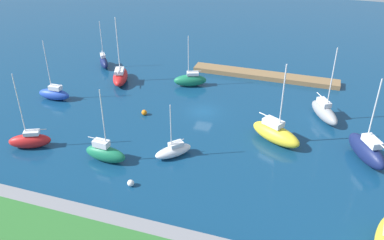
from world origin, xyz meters
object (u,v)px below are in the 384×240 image
object	(u,v)px
sailboat_blue_far_south	(54,94)
sailboat_gray_far_north	(324,112)
sailboat_green_lone_south	(190,80)
sailboat_navy_inner_mooring	(104,62)
pier_dock	(265,75)
sailboat_navy_west_end	(367,150)
sailboat_green_center_basin	(105,153)
mooring_buoy_white	(131,183)
sailboat_red_by_breakwater	(120,76)
sailboat_red_outer_mooring	(30,140)
mooring_buoy_orange	(144,112)
sailboat_white_east_end	(173,151)
sailboat_yellow_lone_north	(276,133)

from	to	relation	value
sailboat_blue_far_south	sailboat_gray_far_north	size ratio (longest dim) A/B	0.88
sailboat_green_lone_south	sailboat_navy_inner_mooring	distance (m)	18.20
pier_dock	sailboat_green_lone_south	size ratio (longest dim) A/B	2.92
sailboat_navy_west_end	sailboat_blue_far_south	size ratio (longest dim) A/B	1.12
sailboat_green_center_basin	mooring_buoy_white	bearing A→B (deg)	-31.83
pier_dock	sailboat_red_by_breakwater	world-z (taller)	sailboat_red_by_breakwater
sailboat_red_outer_mooring	mooring_buoy_orange	distance (m)	16.34
sailboat_navy_west_end	sailboat_red_by_breakwater	xyz separation A→B (m)	(39.29, -11.27, -0.36)
sailboat_navy_inner_mooring	mooring_buoy_white	size ratio (longest dim) A/B	11.14
pier_dock	sailboat_navy_west_end	bearing A→B (deg)	127.25
sailboat_gray_far_north	mooring_buoy_orange	bearing A→B (deg)	-104.68
sailboat_navy_inner_mooring	mooring_buoy_white	world-z (taller)	sailboat_navy_inner_mooring
sailboat_gray_far_north	mooring_buoy_white	bearing A→B (deg)	-71.68
sailboat_red_outer_mooring	sailboat_white_east_end	size ratio (longest dim) A/B	1.42
pier_dock	sailboat_navy_inner_mooring	xyz separation A→B (m)	(29.38, 4.56, 0.63)
sailboat_gray_far_north	sailboat_red_by_breakwater	xyz separation A→B (m)	(33.92, -2.18, -0.05)
sailboat_navy_west_end	mooring_buoy_white	xyz separation A→B (m)	(25.32, 13.74, -1.09)
sailboat_green_lone_south	mooring_buoy_white	xyz separation A→B (m)	(-2.09, 27.42, -0.70)
sailboat_green_center_basin	pier_dock	bearing A→B (deg)	67.98
pier_dock	sailboat_blue_far_south	distance (m)	35.70
sailboat_red_outer_mooring	sailboat_blue_far_south	distance (m)	13.73
sailboat_navy_inner_mooring	mooring_buoy_white	bearing A→B (deg)	-4.32
pier_dock	mooring_buoy_white	distance (m)	36.01
sailboat_navy_inner_mooring	mooring_buoy_orange	distance (m)	20.74
sailboat_red_outer_mooring	sailboat_white_east_end	world-z (taller)	sailboat_red_outer_mooring
mooring_buoy_orange	sailboat_gray_far_north	bearing A→B (deg)	-164.13
pier_dock	sailboat_white_east_end	world-z (taller)	sailboat_white_east_end
sailboat_gray_far_north	sailboat_red_by_breakwater	size ratio (longest dim) A/B	0.98
sailboat_gray_far_north	sailboat_navy_west_end	bearing A→B (deg)	0.06
sailboat_navy_west_end	mooring_buoy_white	world-z (taller)	sailboat_navy_west_end
sailboat_yellow_lone_north	sailboat_red_by_breakwater	size ratio (longest dim) A/B	0.99
sailboat_yellow_lone_north	sailboat_navy_inner_mooring	size ratio (longest dim) A/B	1.28
sailboat_red_outer_mooring	mooring_buoy_white	bearing A→B (deg)	144.46
sailboat_red_outer_mooring	mooring_buoy_orange	size ratio (longest dim) A/B	12.71
sailboat_red_by_breakwater	sailboat_green_lone_south	bearing A→B (deg)	-99.23
sailboat_red_outer_mooring	sailboat_white_east_end	bearing A→B (deg)	167.92
sailboat_gray_far_north	sailboat_white_east_end	bearing A→B (deg)	-78.48
mooring_buoy_white	sailboat_green_center_basin	bearing A→B (deg)	-34.47
sailboat_green_lone_south	sailboat_red_outer_mooring	distance (m)	27.91
sailboat_yellow_lone_north	sailboat_gray_far_north	distance (m)	10.21
pier_dock	sailboat_navy_inner_mooring	distance (m)	29.73
pier_dock	mooring_buoy_white	world-z (taller)	pier_dock
sailboat_green_lone_south	mooring_buoy_white	size ratio (longest dim) A/B	11.16
sailboat_yellow_lone_north	sailboat_green_center_basin	xyz separation A→B (m)	(19.19, 10.96, -0.13)
mooring_buoy_orange	mooring_buoy_white	bearing A→B (deg)	108.83
sailboat_gray_far_north	sailboat_navy_inner_mooring	world-z (taller)	sailboat_gray_far_north
sailboat_navy_west_end	sailboat_blue_far_south	xyz separation A→B (m)	(46.24, -2.08, -0.47)
sailboat_white_east_end	sailboat_red_by_breakwater	bearing A→B (deg)	-95.21
sailboat_navy_inner_mooring	sailboat_red_outer_mooring	bearing A→B (deg)	-28.90
mooring_buoy_orange	mooring_buoy_white	size ratio (longest dim) A/B	1.04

